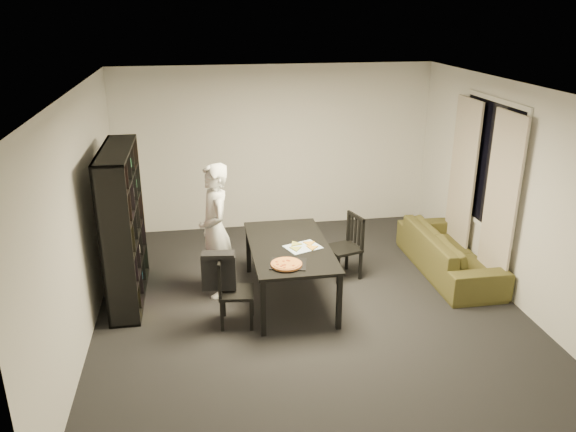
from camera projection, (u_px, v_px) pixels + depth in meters
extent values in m
cube|color=black|center=(309.00, 306.00, 6.83)|extent=(5.00, 5.50, 0.01)
cube|color=white|center=(312.00, 89.00, 5.91)|extent=(5.00, 5.50, 0.01)
cube|color=silver|center=(275.00, 148.00, 8.91)|extent=(5.00, 0.01, 2.60)
cube|color=silver|center=(391.00, 337.00, 3.83)|extent=(5.00, 0.01, 2.60)
cube|color=silver|center=(81.00, 218.00, 5.98)|extent=(0.01, 5.50, 2.60)
cube|color=silver|center=(513.00, 194.00, 6.76)|extent=(0.01, 5.50, 2.60)
cube|color=black|center=(489.00, 165.00, 7.24)|extent=(0.02, 1.40, 1.60)
cube|color=white|center=(489.00, 165.00, 7.24)|extent=(0.03, 1.52, 1.72)
cube|color=#BDB1A1|center=(500.00, 204.00, 6.87)|extent=(0.03, 0.70, 2.25)
cube|color=#BDB1A1|center=(462.00, 179.00, 7.83)|extent=(0.03, 0.70, 2.25)
cube|color=black|center=(123.00, 226.00, 6.71)|extent=(0.35, 1.50, 1.90)
cube|color=black|center=(289.00, 247.00, 6.79)|extent=(0.95, 1.70, 0.04)
cube|color=black|center=(263.00, 308.00, 6.10)|extent=(0.06, 0.06, 0.67)
cube|color=black|center=(339.00, 302.00, 6.23)|extent=(0.06, 0.06, 0.67)
cube|color=black|center=(248.00, 249.00, 7.59)|extent=(0.06, 0.06, 0.67)
cube|color=black|center=(310.00, 245.00, 7.72)|extent=(0.06, 0.06, 0.67)
cube|color=black|center=(237.00, 293.00, 6.33)|extent=(0.43, 0.43, 0.04)
cube|color=black|center=(220.00, 275.00, 6.24)|extent=(0.08, 0.38, 0.41)
cube|color=black|center=(220.00, 260.00, 6.18)|extent=(0.07, 0.36, 0.05)
cube|color=black|center=(251.00, 316.00, 6.25)|extent=(0.04, 0.04, 0.37)
cube|color=black|center=(252.00, 301.00, 6.56)|extent=(0.04, 0.04, 0.37)
cube|color=black|center=(222.00, 316.00, 6.24)|extent=(0.04, 0.04, 0.37)
cube|color=black|center=(224.00, 302.00, 6.54)|extent=(0.04, 0.04, 0.37)
cube|color=black|center=(343.00, 249.00, 7.43)|extent=(0.50, 0.50, 0.04)
cube|color=black|center=(355.00, 230.00, 7.42)|extent=(0.15, 0.39, 0.43)
cube|color=black|center=(356.00, 216.00, 7.35)|extent=(0.14, 0.37, 0.05)
cube|color=black|center=(325.00, 261.00, 7.57)|extent=(0.04, 0.04, 0.39)
cube|color=black|center=(338.00, 271.00, 7.29)|extent=(0.04, 0.04, 0.39)
cube|color=black|center=(347.00, 256.00, 7.71)|extent=(0.04, 0.04, 0.39)
cube|color=black|center=(360.00, 266.00, 7.43)|extent=(0.04, 0.04, 0.39)
cube|color=black|center=(219.00, 273.00, 6.23)|extent=(0.39, 0.12, 0.41)
cube|color=black|center=(218.00, 255.00, 6.15)|extent=(0.38, 0.20, 0.05)
imported|color=silver|center=(215.00, 231.00, 6.85)|extent=(0.51, 0.68, 1.69)
cube|color=black|center=(288.00, 264.00, 6.28)|extent=(0.46, 0.40, 0.01)
cylinder|color=#A25D2F|center=(286.00, 264.00, 6.22)|extent=(0.35, 0.35, 0.02)
cylinder|color=gold|center=(286.00, 263.00, 6.22)|extent=(0.31, 0.31, 0.01)
cube|color=white|center=(303.00, 247.00, 6.72)|extent=(0.48, 0.42, 0.01)
imported|color=#41411A|center=(449.00, 252.00, 7.62)|extent=(0.77, 1.98, 0.58)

